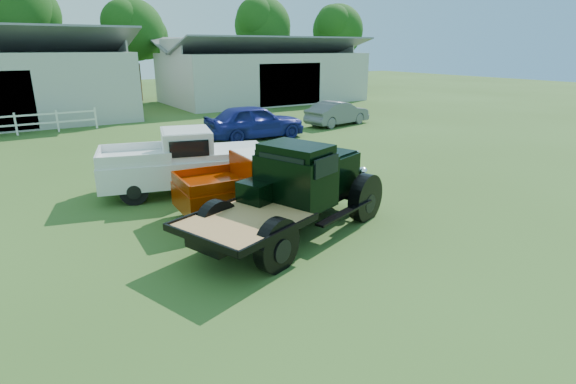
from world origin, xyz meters
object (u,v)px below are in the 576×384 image
red_pickup (259,182)px  white_pickup (184,162)px  vintage_flatbed (293,191)px  misc_car_grey (338,113)px  misc_car_blue (255,121)px

red_pickup → white_pickup: size_ratio=0.87×
vintage_flatbed → misc_car_grey: (11.32, 12.50, -0.43)m
misc_car_grey → misc_car_blue: bearing=89.1°
white_pickup → misc_car_grey: bearing=46.8°
vintage_flatbed → red_pickup: (0.11, 1.96, -0.28)m
vintage_flatbed → white_pickup: bearing=82.6°
white_pickup → misc_car_blue: size_ratio=1.05×
white_pickup → misc_car_blue: 9.06m
misc_car_grey → red_pickup: bearing=123.1°
misc_car_blue → misc_car_grey: (6.20, 1.01, -0.16)m
vintage_flatbed → white_pickup: size_ratio=1.07×
vintage_flatbed → red_pickup: vintage_flatbed is taller
red_pickup → misc_car_grey: (11.21, 10.54, -0.15)m
red_pickup → misc_car_blue: 10.77m
vintage_flatbed → misc_car_grey: size_ratio=1.34×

